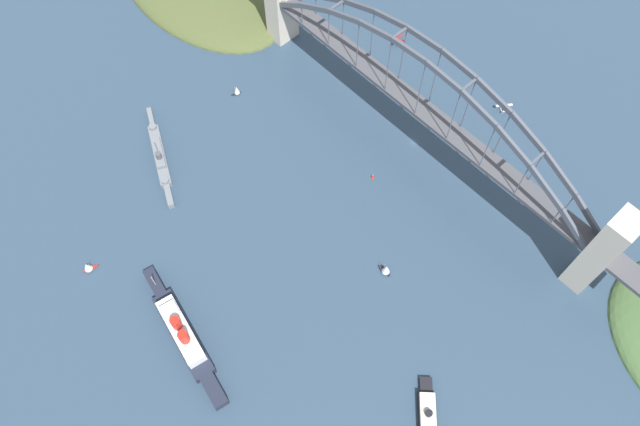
% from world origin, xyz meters
% --- Properties ---
extents(ground_plane, '(1400.00, 1400.00, 0.00)m').
position_xyz_m(ground_plane, '(0.00, 0.00, 0.00)').
color(ground_plane, '#2D4256').
extents(harbor_arch_bridge, '(306.61, 17.09, 78.10)m').
position_xyz_m(harbor_arch_bridge, '(0.00, -0.00, 34.92)').
color(harbor_arch_bridge, beige).
rests_on(harbor_arch_bridge, ground).
extents(ocean_liner, '(85.09, 21.81, 22.44)m').
position_xyz_m(ocean_liner, '(-2.86, 178.86, 6.38)').
color(ocean_liner, '#1E2333').
rests_on(ocean_liner, ground).
extents(naval_cruiser, '(68.51, 34.65, 16.55)m').
position_xyz_m(naval_cruiser, '(97.25, 122.10, 2.81)').
color(naval_cruiser, slate).
rests_on(naval_cruiser, ground).
extents(harbor_ferry_steamer, '(31.04, 31.16, 7.99)m').
position_xyz_m(harbor_ferry_steamer, '(-116.23, 115.69, 2.45)').
color(harbor_ferry_steamer, black).
rests_on(harbor_ferry_steamer, ground).
extents(seaplane_taxiing_near_bridge, '(8.21, 11.36, 4.82)m').
position_xyz_m(seaplane_taxiing_near_bridge, '(63.80, -52.97, 2.07)').
color(seaplane_taxiing_near_bridge, '#B7B7B2').
rests_on(seaplane_taxiing_near_bridge, ground).
extents(seaplane_second_in_formation, '(9.27, 9.77, 4.96)m').
position_xyz_m(seaplane_second_in_formation, '(-21.69, -60.64, 2.15)').
color(seaplane_second_in_formation, '#B7B7B2').
rests_on(seaplane_second_in_formation, ground).
extents(small_boat_1, '(8.24, 4.56, 9.15)m').
position_xyz_m(small_boat_1, '(-48.66, 75.48, 4.25)').
color(small_boat_1, black).
rests_on(small_boat_1, ground).
extents(small_boat_3, '(4.57, 6.54, 7.74)m').
position_xyz_m(small_boat_3, '(104.45, 55.90, 3.62)').
color(small_boat_3, black).
rests_on(small_boat_3, ground).
extents(small_boat_4, '(5.64, 8.31, 7.91)m').
position_xyz_m(small_boat_4, '(64.20, 194.34, 3.73)').
color(small_boat_4, '#B2231E').
rests_on(small_boat_4, ground).
extents(channel_marker_buoy, '(2.20, 2.20, 2.75)m').
position_xyz_m(channel_marker_buoy, '(-0.64, 36.89, 1.12)').
color(channel_marker_buoy, red).
rests_on(channel_marker_buoy, ground).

